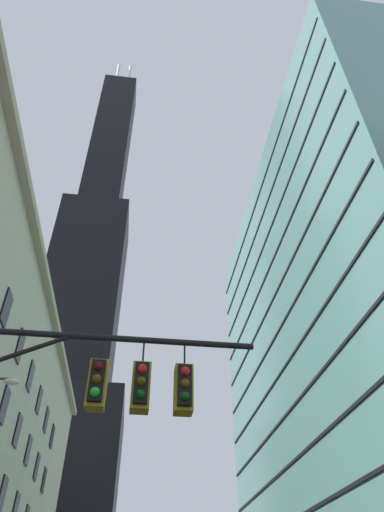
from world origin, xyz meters
name	(u,v)px	position (x,y,z in m)	size (l,w,h in m)	color
dark_skyscraper	(76,337)	(-17.04, 85.58, 51.14)	(24.49, 24.49, 170.83)	black
glass_office_midrise	(367,340)	(20.46, 31.82, 24.03)	(19.03, 45.44, 48.07)	slate
traffic_signal_mast	(79,408)	(-3.68, 2.38, 4.93)	(6.90, 0.63, 6.62)	black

